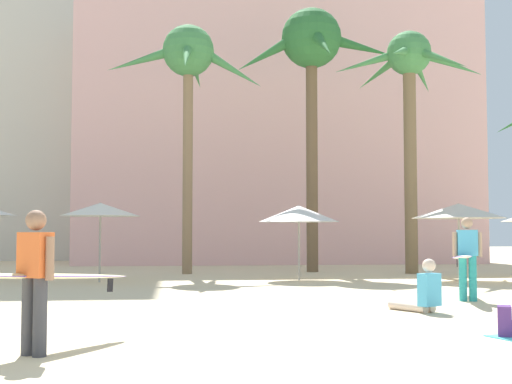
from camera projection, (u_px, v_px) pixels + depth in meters
hotel_pink at (270, 143)px, 35.84m from camera, size 18.65×10.83×12.22m
hotel_tower_gray at (30, 20)px, 40.06m from camera, size 13.55×9.62×27.60m
palm_tree_far_left at (188, 65)px, 24.11m from camera, size 5.52×5.59×8.71m
palm_tree_left at (409, 80)px, 24.28m from camera, size 5.29×4.78×8.54m
palm_tree_right at (312, 52)px, 25.33m from camera, size 5.98×5.89×9.69m
cafe_umbrella_0 at (459, 211)px, 20.44m from camera, size 2.76×2.76×2.28m
cafe_umbrella_1 at (299, 214)px, 20.75m from camera, size 2.44×2.44×2.24m
cafe_umbrella_4 at (100, 210)px, 19.80m from camera, size 2.29×2.29×2.28m
backpack at (505, 322)px, 9.40m from camera, size 0.33×0.35×0.42m
person_far_left at (465, 256)px, 14.44m from camera, size 1.33×3.13×1.74m
person_far_right at (422, 293)px, 12.34m from camera, size 0.79×1.01×0.96m
person_near_left at (37, 276)px, 8.13m from camera, size 2.15×2.73×1.69m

